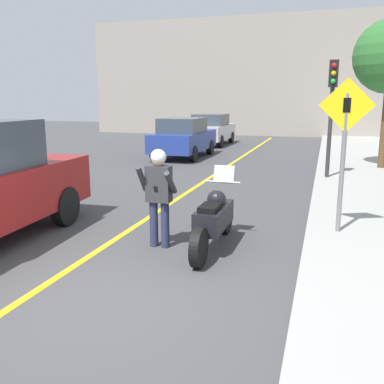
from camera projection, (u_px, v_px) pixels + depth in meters
name	position (u px, v px, depth m)	size (l,w,h in m)	color
ground_plane	(80.00, 295.00, 5.39)	(80.00, 80.00, 0.00)	#424244
road_center_line	(184.00, 194.00, 11.17)	(0.12, 36.00, 0.01)	yellow
building_backdrop	(286.00, 76.00, 28.82)	(28.00, 1.20, 7.97)	gray
motorcycle	(214.00, 219.00, 7.02)	(0.62, 2.34, 1.29)	black
person_biker	(159.00, 189.00, 6.96)	(0.59, 0.46, 1.64)	#282D4C
crossing_sign	(344.00, 141.00, 7.24)	(0.91, 0.08, 2.65)	slate
traffic_light	(332.00, 96.00, 12.44)	(0.26, 0.30, 3.41)	#2D2D30
parked_car_blue	(183.00, 137.00, 18.30)	(1.88, 4.20, 1.68)	black
parked_car_silver	(211.00, 129.00, 23.50)	(1.88, 4.20, 1.68)	black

